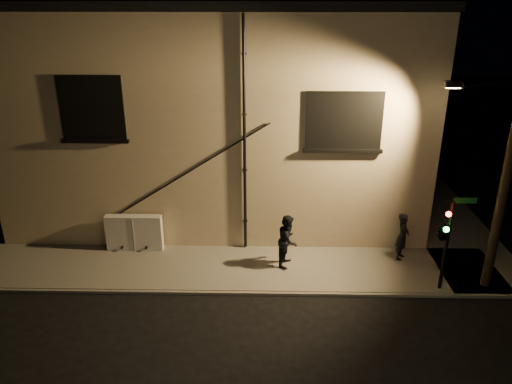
{
  "coord_description": "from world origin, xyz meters",
  "views": [
    {
      "loc": [
        -1.06,
        -13.69,
        9.13
      ],
      "look_at": [
        -1.38,
        1.8,
        2.83
      ],
      "focal_mm": 35.0,
      "sensor_mm": 36.0,
      "label": 1
    }
  ],
  "objects_px": {
    "streetlamp_pole": "(501,180)",
    "traffic_signal": "(444,230)",
    "utility_cabinet": "(134,233)",
    "pedestrian_a": "(403,236)",
    "pedestrian_b": "(288,240)"
  },
  "relations": [
    {
      "from": "traffic_signal",
      "to": "streetlamp_pole",
      "type": "height_order",
      "value": "streetlamp_pole"
    },
    {
      "from": "pedestrian_a",
      "to": "traffic_signal",
      "type": "height_order",
      "value": "traffic_signal"
    },
    {
      "from": "utility_cabinet",
      "to": "pedestrian_b",
      "type": "relative_size",
      "value": 1.1
    },
    {
      "from": "traffic_signal",
      "to": "streetlamp_pole",
      "type": "distance_m",
      "value": 2.27
    },
    {
      "from": "pedestrian_b",
      "to": "streetlamp_pole",
      "type": "xyz_separation_m",
      "value": [
        6.35,
        -1.14,
        2.71
      ]
    },
    {
      "from": "utility_cabinet",
      "to": "pedestrian_b",
      "type": "distance_m",
      "value": 5.72
    },
    {
      "from": "pedestrian_a",
      "to": "utility_cabinet",
      "type": "bearing_deg",
      "value": 114.9
    },
    {
      "from": "streetlamp_pole",
      "to": "utility_cabinet",
      "type": "bearing_deg",
      "value": 169.99
    },
    {
      "from": "pedestrian_a",
      "to": "traffic_signal",
      "type": "xyz_separation_m",
      "value": [
        0.61,
        -2.05,
        1.26
      ]
    },
    {
      "from": "pedestrian_a",
      "to": "pedestrian_b",
      "type": "relative_size",
      "value": 0.93
    },
    {
      "from": "pedestrian_a",
      "to": "streetlamp_pole",
      "type": "relative_size",
      "value": 0.25
    },
    {
      "from": "utility_cabinet",
      "to": "streetlamp_pole",
      "type": "xyz_separation_m",
      "value": [
        11.99,
        -2.12,
        2.96
      ]
    },
    {
      "from": "utility_cabinet",
      "to": "pedestrian_a",
      "type": "height_order",
      "value": "pedestrian_a"
    },
    {
      "from": "pedestrian_a",
      "to": "traffic_signal",
      "type": "distance_m",
      "value": 2.48
    },
    {
      "from": "streetlamp_pole",
      "to": "traffic_signal",
      "type": "bearing_deg",
      "value": -166.51
    }
  ]
}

